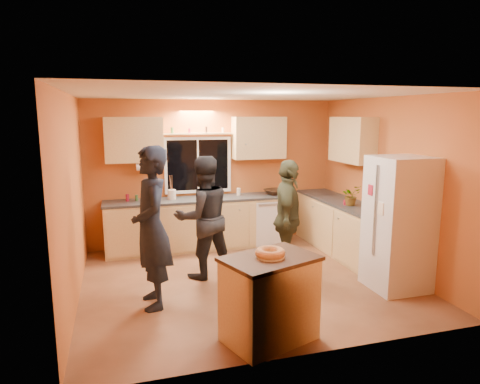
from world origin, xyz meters
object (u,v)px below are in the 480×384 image
object	(u,v)px
refrigerator	(399,224)
person_center	(203,217)
island	(270,298)
person_right	(288,219)
person_left	(152,228)

from	to	relation	value
refrigerator	person_center	size ratio (longest dim) A/B	1.02
refrigerator	person_center	world-z (taller)	refrigerator
island	person_right	bearing A→B (deg)	42.64
person_left	person_right	world-z (taller)	person_left
person_center	person_left	bearing A→B (deg)	34.44
refrigerator	person_right	size ratio (longest dim) A/B	1.05
refrigerator	person_left	bearing A→B (deg)	173.49
island	person_right	distance (m)	1.89
person_right	person_left	bearing A→B (deg)	126.16
island	person_left	world-z (taller)	person_left
refrigerator	person_left	xyz separation A→B (m)	(-3.22, 0.37, 0.09)
refrigerator	person_right	world-z (taller)	refrigerator
island	person_right	xyz separation A→B (m)	(0.87, 1.63, 0.40)
island	person_center	world-z (taller)	person_center
person_center	person_right	world-z (taller)	person_center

